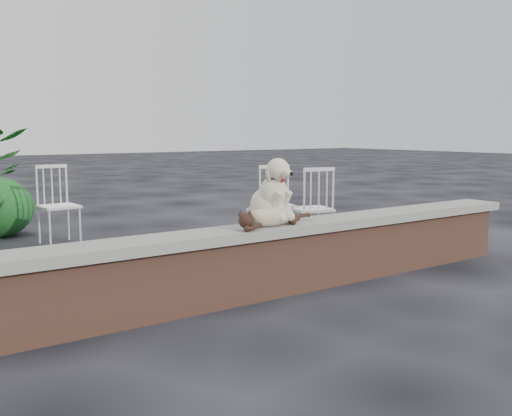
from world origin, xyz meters
TOP-DOWN VIEW (x-y plane):
  - ground at (0.00, 0.00)m, footprint 60.00×60.00m
  - brick_wall at (0.00, 0.00)m, footprint 6.00×0.30m
  - capstone at (0.00, 0.00)m, footprint 6.20×0.40m
  - dog at (0.21, 0.10)m, footprint 0.43×0.53m
  - cat at (0.13, -0.05)m, footprint 1.06×0.40m
  - chair_c at (1.71, 1.29)m, footprint 0.68×0.68m
  - chair_d at (1.51, 1.61)m, footprint 0.69×0.69m
  - chair_a at (-0.58, 3.22)m, footprint 0.59×0.59m

SIDE VIEW (x-z plane):
  - ground at x=0.00m, z-range 0.00..0.00m
  - brick_wall at x=0.00m, z-range 0.00..0.50m
  - chair_c at x=1.71m, z-range 0.00..0.94m
  - chair_d at x=1.51m, z-range 0.00..0.94m
  - chair_a at x=-0.58m, z-range 0.00..0.94m
  - capstone at x=0.00m, z-range 0.50..0.58m
  - cat at x=0.13m, z-range 0.58..0.76m
  - dog at x=0.21m, z-range 0.58..1.14m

